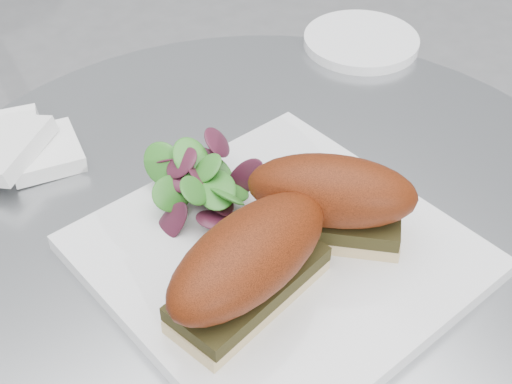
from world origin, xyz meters
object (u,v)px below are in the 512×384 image
sandwich_right (331,199)px  saucer (361,41)px  plate (279,255)px  sandwich_left (249,263)px

sandwich_right → saucer: 0.36m
plate → sandwich_right: size_ratio=1.95×
plate → saucer: 0.39m
sandwich_left → sandwich_right: bearing=-1.3°
saucer → sandwich_right: bearing=-134.8°
sandwich_left → saucer: (0.35, 0.28, -0.05)m
sandwich_right → plate: bearing=-148.8°
sandwich_left → saucer: bearing=23.8°
sandwich_right → saucer: (0.25, 0.25, -0.05)m
sandwich_left → sandwich_right: same height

